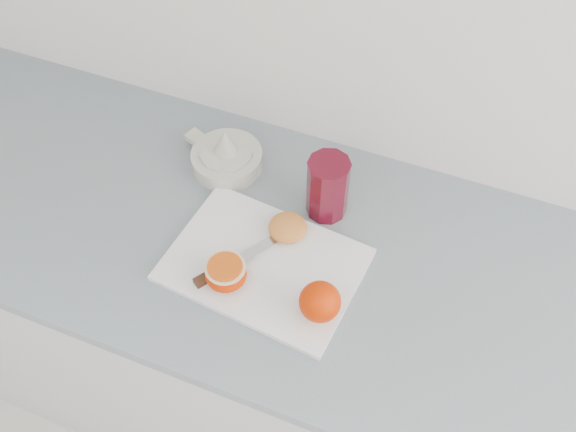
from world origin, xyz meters
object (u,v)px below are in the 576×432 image
(half_orange, at_px, (226,273))
(cutting_board, at_px, (264,265))
(counter, at_px, (266,337))
(citrus_juicer, at_px, (226,156))
(red_tumbler, at_px, (327,189))

(half_orange, bearing_deg, cutting_board, 51.55)
(counter, relative_size, citrus_juicer, 11.96)
(citrus_juicer, xyz_separation_m, red_tumbler, (0.24, -0.04, 0.04))
(counter, height_order, half_orange, half_orange)
(citrus_juicer, bearing_deg, half_orange, -64.81)
(counter, bearing_deg, half_orange, -96.46)
(counter, bearing_deg, citrus_juicer, 134.04)
(cutting_board, distance_m, red_tumbler, 0.20)
(counter, distance_m, cutting_board, 0.46)
(cutting_board, distance_m, citrus_juicer, 0.28)
(counter, height_order, citrus_juicer, citrus_juicer)
(cutting_board, height_order, red_tumbler, red_tumbler)
(counter, relative_size, half_orange, 29.57)
(half_orange, bearing_deg, red_tumbler, 64.56)
(cutting_board, relative_size, red_tumbler, 2.57)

